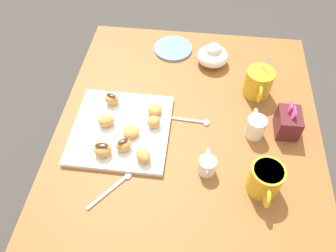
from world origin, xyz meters
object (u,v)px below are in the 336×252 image
(beignet_1, at_px, (131,132))
(beignet_2, at_px, (124,145))
(saucer_sky_left, at_px, (173,49))
(beignet_3, at_px, (154,122))
(beignet_7, at_px, (103,149))
(chocolate_sauce_pitcher, at_px, (207,165))
(beignet_5, at_px, (112,99))
(dining_table, at_px, (186,150))
(coffee_mug_mustard_left, at_px, (259,82))
(beignet_4, at_px, (106,121))
(cream_pitcher_white, at_px, (256,125))
(beignet_0, at_px, (143,156))
(sugar_caddy, at_px, (288,122))
(ice_cream_bowl, at_px, (213,55))
(coffee_mug_mustard_right, at_px, (265,179))
(beignet_6, at_px, (155,110))
(pastry_plate_square, at_px, (121,129))

(beignet_1, bearing_deg, beignet_2, -12.35)
(saucer_sky_left, height_order, beignet_3, beignet_3)
(beignet_1, relative_size, beignet_7, 0.97)
(chocolate_sauce_pitcher, height_order, beignet_5, chocolate_sauce_pitcher)
(dining_table, xyz_separation_m, beignet_7, (0.14, -0.25, 0.16))
(coffee_mug_mustard_left, height_order, beignet_4, coffee_mug_mustard_left)
(cream_pitcher_white, xyz_separation_m, beignet_7, (0.14, -0.46, -0.00))
(cream_pitcher_white, xyz_separation_m, saucer_sky_left, (-0.39, -0.30, -0.03))
(saucer_sky_left, relative_size, beignet_4, 2.83)
(beignet_0, relative_size, beignet_7, 0.98)
(beignet_2, xyz_separation_m, beignet_3, (-0.10, 0.08, -0.00))
(beignet_0, bearing_deg, sugar_caddy, 111.78)
(coffee_mug_mustard_left, bearing_deg, beignet_4, -66.29)
(ice_cream_bowl, xyz_separation_m, beignet_5, (0.27, -0.33, -0.00))
(ice_cream_bowl, distance_m, chocolate_sauce_pitcher, 0.48)
(chocolate_sauce_pitcher, bearing_deg, dining_table, -156.36)
(saucer_sky_left, bearing_deg, coffee_mug_mustard_left, 57.31)
(chocolate_sauce_pitcher, height_order, saucer_sky_left, chocolate_sauce_pitcher)
(coffee_mug_mustard_right, bearing_deg, beignet_3, -117.82)
(cream_pitcher_white, xyz_separation_m, sugar_caddy, (-0.02, 0.10, 0.00))
(coffee_mug_mustard_left, bearing_deg, beignet_2, -53.97)
(sugar_caddy, bearing_deg, cream_pitcher_white, -77.79)
(sugar_caddy, bearing_deg, chocolate_sauce_pitcher, -53.83)
(saucer_sky_left, xyz_separation_m, beignet_5, (0.33, -0.17, 0.03))
(beignet_3, relative_size, beignet_5, 0.87)
(sugar_caddy, bearing_deg, coffee_mug_mustard_right, -21.48)
(beignet_3, bearing_deg, beignet_5, -117.05)
(coffee_mug_mustard_right, bearing_deg, beignet_2, -100.66)
(beignet_2, xyz_separation_m, beignet_7, (0.02, -0.06, 0.00))
(beignet_2, bearing_deg, coffee_mug_mustard_left, 126.03)
(coffee_mug_mustard_right, distance_m, beignet_7, 0.48)
(saucer_sky_left, distance_m, beignet_2, 0.52)
(beignet_6, relative_size, beignet_7, 0.88)
(dining_table, bearing_deg, beignet_1, -71.49)
(beignet_5, bearing_deg, beignet_6, 80.56)
(coffee_mug_mustard_right, xyz_separation_m, cream_pitcher_white, (-0.20, -0.02, -0.01))
(saucer_sky_left, distance_m, beignet_1, 0.46)
(pastry_plate_square, relative_size, cream_pitcher_white, 2.96)
(dining_table, xyz_separation_m, beignet_1, (0.06, -0.18, 0.16))
(dining_table, height_order, saucer_sky_left, saucer_sky_left)
(beignet_5, bearing_deg, dining_table, 76.34)
(dining_table, relative_size, beignet_5, 21.16)
(ice_cream_bowl, relative_size, saucer_sky_left, 0.79)
(beignet_4, bearing_deg, beignet_1, 70.11)
(cream_pitcher_white, relative_size, beignet_2, 2.20)
(coffee_mug_mustard_right, xyz_separation_m, beignet_7, (-0.05, -0.47, -0.02))
(sugar_caddy, xyz_separation_m, beignet_0, (0.17, -0.44, -0.01))
(pastry_plate_square, bearing_deg, beignet_2, 18.67)
(dining_table, distance_m, saucer_sky_left, 0.42)
(cream_pitcher_white, bearing_deg, coffee_mug_mustard_right, 4.50)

